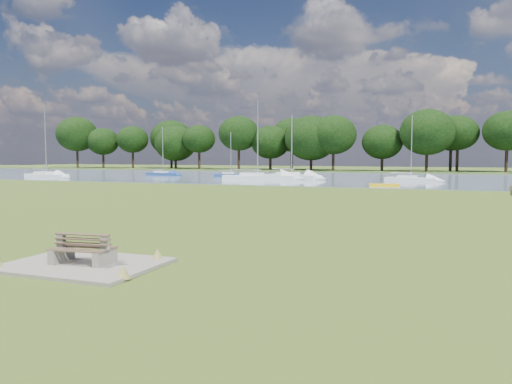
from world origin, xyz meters
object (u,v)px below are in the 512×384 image
(sailboat_4, at_px, (46,174))
(bench_pair, at_px, (83,250))
(kayak, at_px, (384,185))
(sailboat_2, at_px, (291,175))
(sailboat_7, at_px, (163,173))
(sailboat_0, at_px, (410,178))
(sailboat_5, at_px, (257,176))
(sailboat_1, at_px, (230,174))

(sailboat_4, bearing_deg, bench_pair, -39.14)
(kayak, distance_m, sailboat_2, 17.35)
(kayak, relative_size, sailboat_7, 0.40)
(sailboat_0, bearing_deg, sailboat_5, -156.95)
(sailboat_5, bearing_deg, kayak, -45.33)
(kayak, height_order, sailboat_2, sailboat_2)
(sailboat_0, distance_m, sailboat_7, 35.46)
(sailboat_0, height_order, sailboat_1, sailboat_0)
(kayak, distance_m, sailboat_7, 36.60)
(sailboat_1, bearing_deg, sailboat_7, 152.82)
(sailboat_7, bearing_deg, kayak, -12.65)
(sailboat_4, height_order, sailboat_5, sailboat_5)
(bench_pair, relative_size, kayak, 0.62)
(kayak, xyz_separation_m, sailboat_7, (-33.66, 14.37, 0.25))
(kayak, bearing_deg, sailboat_2, 119.93)
(sailboat_1, height_order, sailboat_4, sailboat_4)
(kayak, height_order, sailboat_7, sailboat_7)
(sailboat_2, bearing_deg, sailboat_7, -170.60)
(sailboat_1, bearing_deg, sailboat_5, -68.32)
(sailboat_4, bearing_deg, kayak, 2.77)
(sailboat_2, xyz_separation_m, sailboat_7, (-20.69, 2.84, -0.11))
(bench_pair, height_order, sailboat_1, sailboat_1)
(bench_pair, xyz_separation_m, sailboat_0, (5.48, 49.65, -0.01))
(sailboat_1, height_order, sailboat_7, sailboat_7)
(sailboat_5, bearing_deg, sailboat_1, 115.90)
(sailboat_2, height_order, sailboat_5, sailboat_5)
(bench_pair, height_order, sailboat_0, sailboat_0)
(bench_pair, distance_m, sailboat_7, 60.61)
(sailboat_0, bearing_deg, sailboat_2, -169.26)
(sailboat_5, bearing_deg, bench_pair, -94.87)
(sailboat_4, xyz_separation_m, sailboat_7, (10.78, 11.77, -0.12))
(sailboat_1, relative_size, sailboat_2, 0.76)
(sailboat_1, xyz_separation_m, sailboat_7, (-11.23, 0.60, -0.01))
(sailboat_1, xyz_separation_m, sailboat_4, (-22.01, -11.17, 0.11))
(sailboat_0, distance_m, sailboat_1, 24.22)
(bench_pair, relative_size, sailboat_7, 0.25)
(sailboat_4, distance_m, sailboat_7, 15.96)
(bench_pair, bearing_deg, sailboat_5, 98.78)
(sailboat_7, bearing_deg, sailboat_2, 2.64)
(sailboat_0, bearing_deg, kayak, -86.64)
(sailboat_1, bearing_deg, sailboat_0, -30.05)
(sailboat_1, bearing_deg, bench_pair, -94.48)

